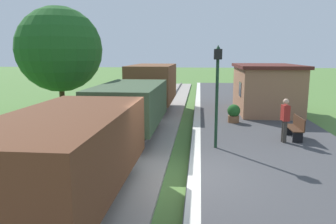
# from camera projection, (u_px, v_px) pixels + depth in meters

# --- Properties ---
(ground_plane) EXTENTS (160.00, 160.00, 0.00)m
(ground_plane) POSITION_uv_depth(u_px,v_px,m) (180.00, 183.00, 9.18)
(ground_plane) COLOR #517A38
(platform_slab) EXTENTS (6.00, 60.00, 0.25)m
(platform_slab) POSITION_uv_depth(u_px,v_px,m) (296.00, 184.00, 8.85)
(platform_slab) COLOR #424244
(platform_slab) RESTS_ON ground
(platform_edge_stripe) EXTENTS (0.36, 60.00, 0.01)m
(platform_edge_stripe) POSITION_uv_depth(u_px,v_px,m) (194.00, 175.00, 9.10)
(platform_edge_stripe) COLOR silver
(platform_edge_stripe) RESTS_ON platform_slab
(track_ballast) EXTENTS (3.80, 60.00, 0.12)m
(track_ballast) POSITION_uv_depth(u_px,v_px,m) (98.00, 178.00, 9.40)
(track_ballast) COLOR #9E9389
(track_ballast) RESTS_ON ground
(rail_near) EXTENTS (0.07, 60.00, 0.14)m
(rail_near) POSITION_uv_depth(u_px,v_px,m) (122.00, 175.00, 9.31)
(rail_near) COLOR slate
(rail_near) RESTS_ON track_ballast
(rail_far) EXTENTS (0.07, 60.00, 0.14)m
(rail_far) POSITION_uv_depth(u_px,v_px,m) (74.00, 173.00, 9.45)
(rail_far) COLOR slate
(rail_far) RESTS_ON track_ballast
(freight_train) EXTENTS (2.50, 19.40, 2.72)m
(freight_train) POSITION_uv_depth(u_px,v_px,m) (133.00, 103.00, 14.16)
(freight_train) COLOR brown
(freight_train) RESTS_ON rail_near
(station_hut) EXTENTS (3.50, 5.80, 2.78)m
(station_hut) POSITION_uv_depth(u_px,v_px,m) (265.00, 88.00, 19.12)
(station_hut) COLOR #9E6B4C
(station_hut) RESTS_ON platform_slab
(bench_near_hut) EXTENTS (0.42, 1.50, 0.91)m
(bench_near_hut) POSITION_uv_depth(u_px,v_px,m) (296.00, 127.00, 12.98)
(bench_near_hut) COLOR #422819
(bench_near_hut) RESTS_ON platform_slab
(bench_down_platform) EXTENTS (0.42, 1.50, 0.91)m
(bench_down_platform) POSITION_uv_depth(u_px,v_px,m) (251.00, 93.00, 24.50)
(bench_down_platform) COLOR #422819
(bench_down_platform) RESTS_ON platform_slab
(person_waiting) EXTENTS (0.28, 0.40, 1.71)m
(person_waiting) POSITION_uv_depth(u_px,v_px,m) (285.00, 119.00, 12.39)
(person_waiting) COLOR #38332D
(person_waiting) RESTS_ON platform_slab
(potted_planter) EXTENTS (0.64, 0.64, 0.92)m
(potted_planter) POSITION_uv_depth(u_px,v_px,m) (234.00, 113.00, 16.10)
(potted_planter) COLOR brown
(potted_planter) RESTS_ON platform_slab
(lamp_post_near) EXTENTS (0.28, 0.28, 3.70)m
(lamp_post_near) POSITION_uv_depth(u_px,v_px,m) (217.00, 78.00, 11.38)
(lamp_post_near) COLOR #193823
(lamp_post_near) RESTS_ON platform_slab
(tree_trackside_far) EXTENTS (4.54, 4.54, 6.15)m
(tree_trackside_far) POSITION_uv_depth(u_px,v_px,m) (59.00, 50.00, 17.25)
(tree_trackside_far) COLOR #4C3823
(tree_trackside_far) RESTS_ON ground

